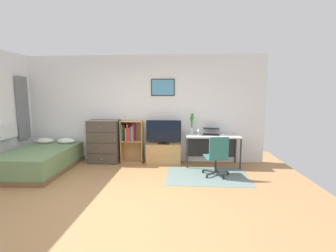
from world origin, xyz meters
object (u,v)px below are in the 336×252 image
object	(u,v)px
bookshelf	(131,138)
desk	(212,140)
television	(164,132)
dresser	(104,141)
bamboo_vase	(192,123)
wine_glass	(199,130)
office_chair	(217,155)
computer_mouse	(223,135)
bed	(40,160)
laptop	(211,132)
tv_stand	(164,153)

from	to	relation	value
bookshelf	desk	distance (m)	2.05
bookshelf	television	world-z (taller)	television
dresser	television	bearing A→B (deg)	-0.28
bamboo_vase	wine_glass	world-z (taller)	bamboo_vase
office_chair	bamboo_vase	world-z (taller)	bamboo_vase
office_chair	computer_mouse	world-z (taller)	office_chair
office_chair	bamboo_vase	bearing A→B (deg)	106.97
dresser	bed	bearing A→B (deg)	-147.99
desk	laptop	bearing A→B (deg)	118.46
tv_stand	computer_mouse	xyz separation A→B (m)	(1.43, -0.11, 0.51)
bamboo_vase	television	bearing A→B (deg)	-170.03
tv_stand	office_chair	world-z (taller)	office_chair
bed	tv_stand	distance (m)	2.84
dresser	desk	bearing A→B (deg)	-0.00
tv_stand	bed	bearing A→B (deg)	-164.10
desk	tv_stand	bearing A→B (deg)	179.28
tv_stand	dresser	bearing A→B (deg)	-179.43
wine_glass	desk	bearing A→B (deg)	19.13
laptop	wine_glass	bearing A→B (deg)	-143.60
bed	computer_mouse	world-z (taller)	computer_mouse
dresser	wine_glass	size ratio (longest dim) A/B	5.99
bamboo_vase	computer_mouse	bearing A→B (deg)	-16.05
bed	television	bearing A→B (deg)	13.23
bookshelf	office_chair	world-z (taller)	bookshelf
bed	dresser	size ratio (longest dim) A/B	1.86
laptop	wine_glass	xyz separation A→B (m)	(-0.32, -0.17, 0.07)
dresser	computer_mouse	xyz separation A→B (m)	(2.94, -0.10, 0.22)
laptop	bamboo_vase	xyz separation A→B (m)	(-0.47, 0.07, 0.20)
laptop	office_chair	bearing A→B (deg)	-80.15
bookshelf	wine_glass	size ratio (longest dim) A/B	5.88
office_chair	wine_glass	size ratio (longest dim) A/B	4.78
computer_mouse	laptop	bearing A→B (deg)	150.98
television	laptop	bearing A→B (deg)	2.75
bookshelf	computer_mouse	size ratio (longest dim) A/B	10.18
tv_stand	bookshelf	bearing A→B (deg)	176.76
tv_stand	computer_mouse	distance (m)	1.52
tv_stand	laptop	size ratio (longest dim) A/B	1.80
tv_stand	television	bearing A→B (deg)	-90.00
tv_stand	television	size ratio (longest dim) A/B	0.99
desk	wine_glass	distance (m)	0.46
bed	wine_glass	xyz separation A→B (m)	(3.58, 0.64, 0.62)
dresser	office_chair	xyz separation A→B (m)	(2.70, -0.90, -0.08)
tv_stand	desk	bearing A→B (deg)	-0.72
office_chair	desk	bearing A→B (deg)	80.52
bookshelf	bamboo_vase	world-z (taller)	bamboo_vase
desk	laptop	distance (m)	0.21
desk	computer_mouse	bearing A→B (deg)	-22.31
television	desk	world-z (taller)	television
bamboo_vase	dresser	bearing A→B (deg)	-177.01
laptop	wine_glass	distance (m)	0.37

